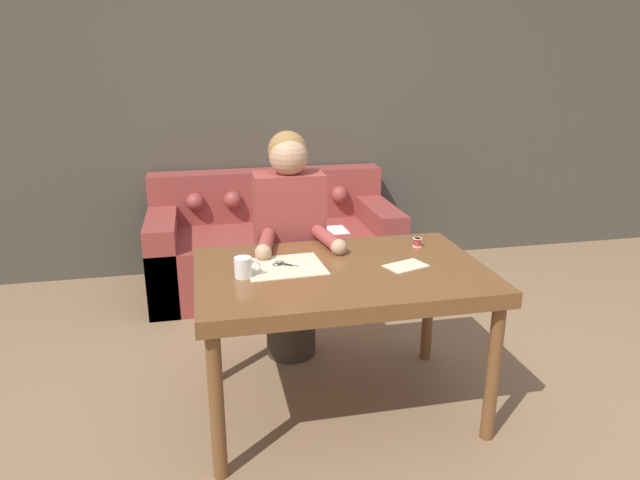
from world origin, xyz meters
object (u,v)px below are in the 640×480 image
(dining_table, at_px, (341,284))
(scissors, at_px, (288,265))
(person, at_px, (290,248))
(mug, at_px, (244,267))
(thread_spool, at_px, (417,242))
(couch, at_px, (273,246))

(dining_table, distance_m, scissors, 0.26)
(person, xyz_separation_m, mug, (-0.29, -0.59, 0.13))
(dining_table, relative_size, thread_spool, 28.92)
(dining_table, distance_m, couch, 1.67)
(dining_table, bearing_deg, scissors, 159.23)
(scissors, height_order, thread_spool, thread_spool)
(thread_spool, bearing_deg, couch, 111.16)
(couch, relative_size, scissors, 8.57)
(couch, distance_m, person, 1.11)
(dining_table, xyz_separation_m, thread_spool, (0.45, 0.22, 0.10))
(person, relative_size, mug, 11.24)
(dining_table, height_order, mug, mug)
(mug, height_order, thread_spool, mug)
(couch, bearing_deg, mug, -101.56)
(dining_table, relative_size, couch, 0.74)
(couch, height_order, person, person)
(person, xyz_separation_m, scissors, (-0.09, -0.49, 0.09))
(mug, bearing_deg, thread_spool, 14.57)
(thread_spool, bearing_deg, scissors, -169.05)
(scissors, bearing_deg, dining_table, -20.77)
(dining_table, bearing_deg, couch, 93.55)
(couch, distance_m, thread_spool, 1.58)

